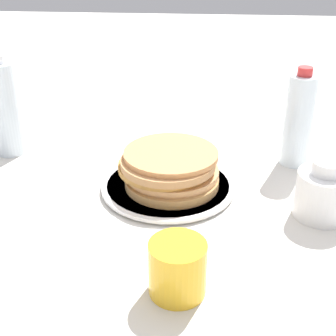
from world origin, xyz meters
The scene contains 7 objects.
ground_plane centered at (0.00, 0.00, 0.00)m, with size 4.00×4.00×0.00m, color silver.
plate centered at (0.02, 0.01, 0.01)m, with size 0.26×0.26×0.01m.
pancake_stack centered at (0.02, 0.01, 0.05)m, with size 0.20×0.20×0.07m.
juice_glass centered at (-0.02, 0.30, 0.04)m, with size 0.08×0.08×0.08m.
cream_jug centered at (-0.26, 0.08, 0.05)m, with size 0.10×0.10×0.11m.
water_bottle_near centered at (-0.24, -0.12, 0.10)m, with size 0.06×0.06×0.22m.
water_bottle_mid centered at (0.40, -0.13, 0.11)m, with size 0.07×0.07×0.23m.
Camera 1 is at (-0.05, 0.82, 0.47)m, focal length 50.00 mm.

